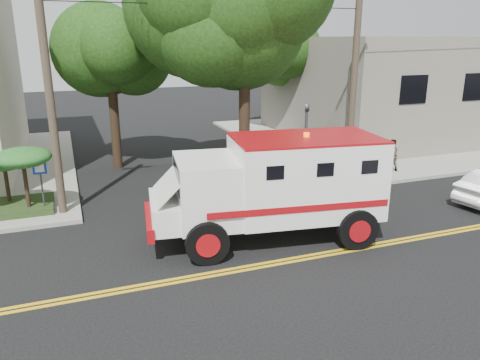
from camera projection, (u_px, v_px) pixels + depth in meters
name	position (u px, v px, depth m)	size (l,w,h in m)	color
ground	(277.00, 263.00, 13.18)	(100.00, 100.00, 0.00)	black
sidewalk_ne	(380.00, 136.00, 29.79)	(17.00, 17.00, 0.15)	gray
building_right	(399.00, 86.00, 29.85)	(14.00, 12.00, 6.00)	slate
utility_pole_left	(49.00, 88.00, 15.36)	(0.28, 0.28, 9.00)	#382D23
utility_pole_right	(354.00, 77.00, 19.54)	(0.28, 0.28, 9.00)	#382D23
tree_main	(259.00, 6.00, 17.30)	(6.08, 5.70, 9.85)	black
tree_left	(117.00, 46.00, 21.17)	(4.48, 4.20, 7.70)	black
tree_right	(302.00, 38.00, 28.51)	(4.80, 4.50, 8.20)	black
traffic_signal	(306.00, 138.00, 18.82)	(0.15, 0.18, 3.60)	#3F3F42
accessibility_sign	(41.00, 180.00, 16.22)	(0.45, 0.10, 2.02)	#3F3F42
palm_planter	(2.00, 172.00, 16.13)	(3.52, 2.63, 2.36)	#1E3314
armored_truck	(276.00, 183.00, 14.29)	(7.37, 3.66, 3.22)	white
pedestrian_a	(331.00, 160.00, 20.38)	(0.62, 0.40, 1.69)	gray
pedestrian_b	(391.00, 155.00, 21.55)	(0.73, 0.57, 1.49)	gray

